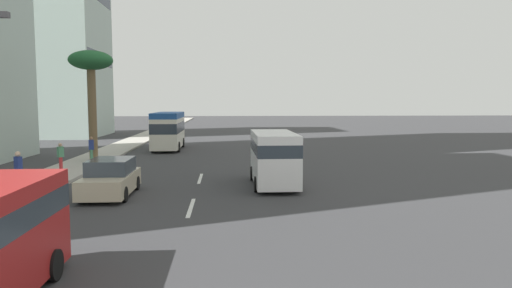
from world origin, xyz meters
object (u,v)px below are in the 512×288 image
Objects in this scene: minibus_lead at (168,129)px; pedestrian_mid_block at (61,155)px; van_fourth at (274,155)px; car_second at (110,178)px; palm_tree at (91,68)px; pedestrian_by_tree at (18,169)px; pedestrian_near_lamp at (91,148)px.

minibus_lead is 4.35× the size of pedestrian_mid_block.
minibus_lead is at bearing 22.33° from van_fourth.
minibus_lead is 19.45m from car_second.
palm_tree is at bearing -161.30° from car_second.
van_fourth is 3.01× the size of pedestrian_by_tree.
palm_tree is at bearing 127.50° from pedestrian_by_tree.
car_second is 0.80× the size of van_fourth.
pedestrian_by_tree is at bearing -96.06° from car_second.
car_second is at bearing -85.33° from pedestrian_near_lamp.
minibus_lead is at bearing 115.48° from pedestrian_by_tree.
pedestrian_by_tree is (-6.34, -0.40, 0.13)m from pedestrian_mid_block.
pedestrian_near_lamp is at bearing 126.23° from pedestrian_by_tree.
pedestrian_near_lamp is 5.41m from palm_tree.
palm_tree is (-7.73, 4.12, 4.59)m from minibus_lead.
minibus_lead is 1.28× the size of van_fourth.
car_second is 0.58× the size of palm_tree.
pedestrian_near_lamp is 0.94× the size of pedestrian_by_tree.
pedestrian_by_tree is (-10.00, 0.30, 0.07)m from pedestrian_near_lamp.
palm_tree is (11.69, 3.96, 5.57)m from car_second.
minibus_lead is at bearing 179.53° from car_second.
minibus_lead reaches higher than car_second.
van_fourth is 15.69m from palm_tree.
pedestrian_by_tree is at bearing 97.54° from van_fourth.
van_fourth is (1.94, -7.34, 0.73)m from car_second.
pedestrian_near_lamp is (-8.99, 3.90, -0.67)m from minibus_lead.
minibus_lead is at bearing -28.02° from palm_tree.
pedestrian_mid_block is at bearing -146.72° from car_second.
pedestrian_near_lamp is 3.72m from pedestrian_mid_block.
palm_tree is (1.26, 0.21, 5.26)m from pedestrian_near_lamp.
pedestrian_by_tree is (-1.51, 11.39, -0.34)m from van_fourth.
pedestrian_mid_block is at bearing 174.33° from palm_tree.
van_fourth is 3.40× the size of pedestrian_mid_block.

